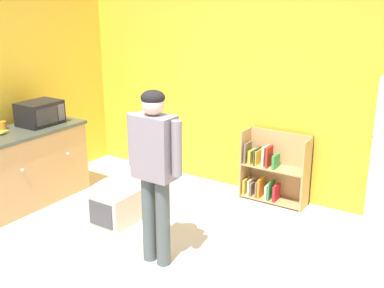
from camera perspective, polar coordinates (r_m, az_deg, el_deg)
ground_plane at (r=4.42m, az=-5.42°, el=-15.59°), size 12.00×12.00×0.00m
back_wall at (r=5.79m, az=8.69°, el=6.87°), size 5.20×0.06×2.70m
left_side_wall at (r=6.27m, az=-20.37°, el=6.78°), size 0.06×2.99×2.70m
kitchen_counter at (r=5.83m, az=-21.42°, el=-3.30°), size 0.65×2.03×0.90m
bookshelf at (r=5.81m, az=9.52°, el=-3.26°), size 0.80×0.28×0.85m
standing_person at (r=4.22m, az=-4.50°, el=-2.29°), size 0.57×0.22×1.64m
pet_carrier at (r=5.35m, az=-8.84°, el=-7.27°), size 0.42×0.55×0.36m
microwave at (r=5.99m, az=-17.71°, el=3.54°), size 0.37×0.48×0.28m
banana_bunch at (r=5.73m, az=-21.67°, el=1.35°), size 0.12×0.16×0.04m
orange_cup at (r=5.94m, az=-21.67°, el=2.08°), size 0.08×0.08×0.09m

